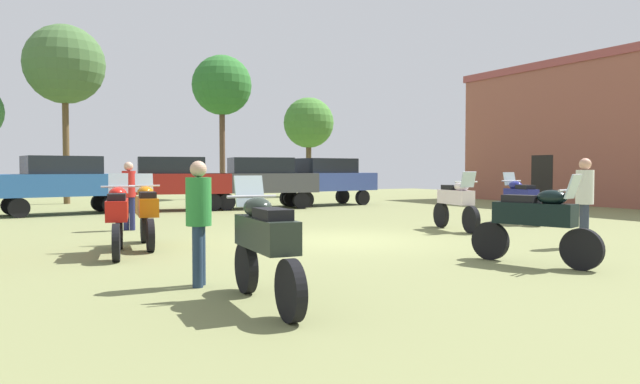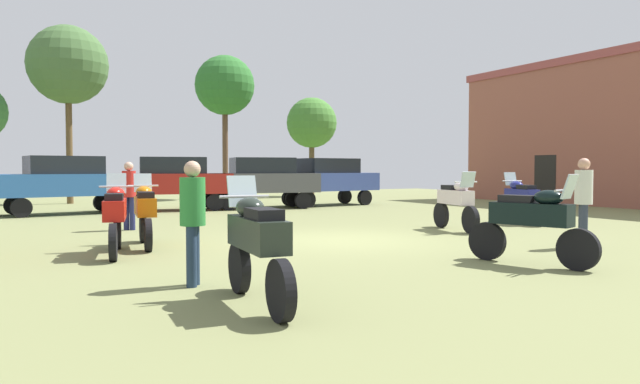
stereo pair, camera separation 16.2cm
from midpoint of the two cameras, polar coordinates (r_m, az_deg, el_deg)
The scene contains 18 objects.
ground_plane at distance 12.89m, azimuth 2.19°, elevation -4.77°, with size 44.00×52.00×0.02m.
brick_building at distance 29.43m, azimuth 28.37°, elevation 5.21°, with size 6.12×14.71×6.44m.
motorcycle_2 at distance 10.14m, azimuth 20.39°, elevation -2.62°, with size 0.85×2.12×1.49m.
motorcycle_3 at distance 17.67m, azimuth 19.24°, elevation -0.61°, with size 0.77×2.08×1.47m.
motorcycle_4 at distance 11.30m, azimuth -18.93°, elevation -2.11°, with size 0.72×2.23×1.49m.
motorcycle_5 at distance 15.27m, azimuth 13.38°, elevation -0.91°, with size 0.72×2.16×1.50m.
motorcycle_6 at distance 12.28m, azimuth -16.32°, elevation -1.78°, with size 0.64×2.15×1.47m.
motorcycle_7 at distance 6.76m, azimuth -5.48°, elevation -4.89°, with size 0.62×2.21×1.49m.
car_2 at distance 22.63m, azimuth -13.95°, elevation 1.21°, with size 4.55×2.52×2.00m.
car_4 at distance 23.19m, azimuth -5.45°, elevation 1.29°, with size 4.54×2.50×2.00m.
car_5 at distance 21.92m, azimuth -23.44°, elevation 1.05°, with size 4.50×2.37×2.00m.
car_6 at distance 24.93m, azimuth 0.91°, elevation 1.37°, with size 4.47×2.26×2.00m.
person_1 at distance 15.70m, azimuth -17.83°, elevation 0.17°, with size 0.48×0.48×1.75m.
person_2 at distance 7.99m, azimuth -11.73°, elevation -2.05°, with size 0.46×0.46×1.68m.
person_3 at distance 12.78m, azimuth 24.61°, elevation -0.29°, with size 0.48×0.48×1.78m.
tree_3 at distance 28.82m, azimuth -23.19°, elevation 11.26°, with size 3.47×3.47×7.92m.
tree_4 at distance 33.54m, azimuth -0.68°, elevation 6.70°, with size 2.86×2.86×5.61m.
tree_5 at distance 31.17m, azimuth -9.11°, elevation 10.14°, with size 3.08×3.08×7.43m.
Camera 2 is at (-6.35, -11.10, 1.60)m, focal length 32.86 mm.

